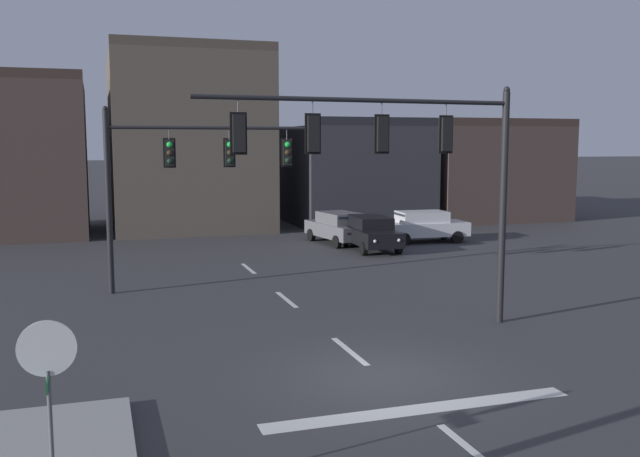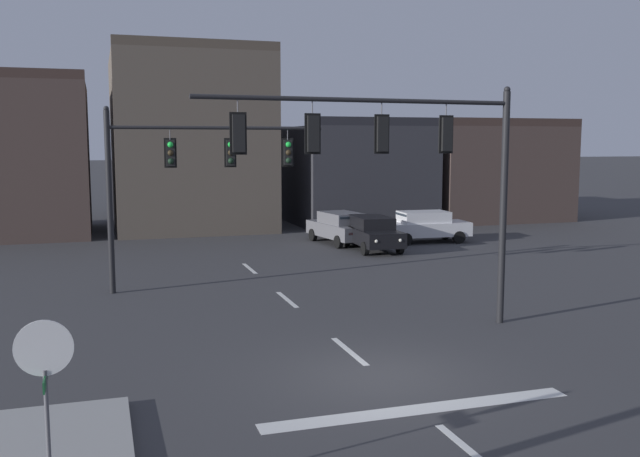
{
  "view_description": "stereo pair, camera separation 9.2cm",
  "coord_description": "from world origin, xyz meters",
  "views": [
    {
      "loc": [
        -5.86,
        -13.79,
        5.14
      ],
      "look_at": [
        -0.13,
        4.0,
        2.84
      ],
      "focal_mm": 39.24,
      "sensor_mm": 36.0,
      "label": 1
    },
    {
      "loc": [
        -5.77,
        -13.82,
        5.14
      ],
      "look_at": [
        -0.13,
        4.0,
        2.84
      ],
      "focal_mm": 39.24,
      "sensor_mm": 36.0,
      "label": 2
    }
  ],
  "objects": [
    {
      "name": "building_row",
      "position": [
        2.86,
        29.25,
        4.0
      ],
      "size": [
        41.21,
        12.67,
        10.63
      ],
      "color": "#473833",
      "rests_on": "ground"
    },
    {
      "name": "ground_plane",
      "position": [
        0.0,
        0.0,
        0.0
      ],
      "size": [
        400.0,
        400.0,
        0.0
      ],
      "primitive_type": "plane",
      "color": "#353538"
    },
    {
      "name": "lane_centreline",
      "position": [
        0.0,
        2.0,
        0.0
      ],
      "size": [
        0.16,
        26.4,
        0.01
      ],
      "color": "silver",
      "rests_on": "ground"
    },
    {
      "name": "signal_mast_near_side",
      "position": [
        1.97,
        3.2,
        4.82
      ],
      "size": [
        8.86,
        0.6,
        6.68
      ],
      "color": "black",
      "rests_on": "ground"
    },
    {
      "name": "car_lot_farside",
      "position": [
        6.65,
        17.12,
        0.86
      ],
      "size": [
        2.08,
        4.52,
        1.61
      ],
      "color": "black",
      "rests_on": "ground"
    },
    {
      "name": "stop_sign",
      "position": [
        -6.55,
        -4.19,
        2.14
      ],
      "size": [
        0.76,
        0.64,
        2.83
      ],
      "color": "#56565B",
      "rests_on": "ground"
    },
    {
      "name": "car_lot_middle",
      "position": [
        5.91,
        19.6,
        0.86
      ],
      "size": [
        2.43,
        4.63,
        1.61
      ],
      "color": "slate",
      "rests_on": "ground"
    },
    {
      "name": "signal_mast_far_side",
      "position": [
        -2.98,
        10.63,
        4.31
      ],
      "size": [
        7.49,
        0.63,
        6.35
      ],
      "color": "black",
      "rests_on": "ground"
    },
    {
      "name": "car_lot_nearside",
      "position": [
        10.27,
        18.75,
        0.86
      ],
      "size": [
        4.54,
        2.12,
        1.61
      ],
      "color": "silver",
      "rests_on": "ground"
    },
    {
      "name": "stop_bar_paint",
      "position": [
        0.0,
        -2.0,
        0.0
      ],
      "size": [
        6.4,
        0.5,
        0.01
      ],
      "primitive_type": "cube",
      "color": "silver",
      "rests_on": "ground"
    }
  ]
}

